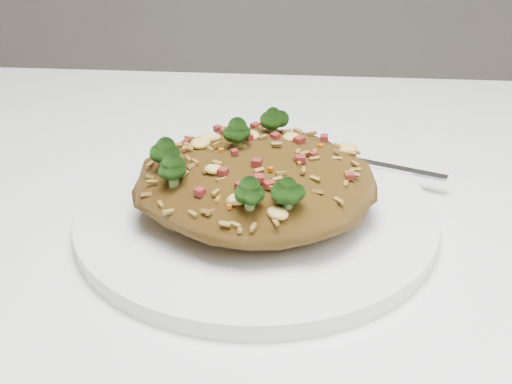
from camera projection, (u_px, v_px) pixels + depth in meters
dining_table at (283, 368)px, 0.54m from camera, size 1.20×0.80×0.75m
plate at (256, 217)px, 0.55m from camera, size 0.28×0.28×0.01m
fried_rice at (255, 173)px, 0.53m from camera, size 0.18×0.17×0.07m
fork at (362, 162)px, 0.61m from camera, size 0.16×0.07×0.00m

